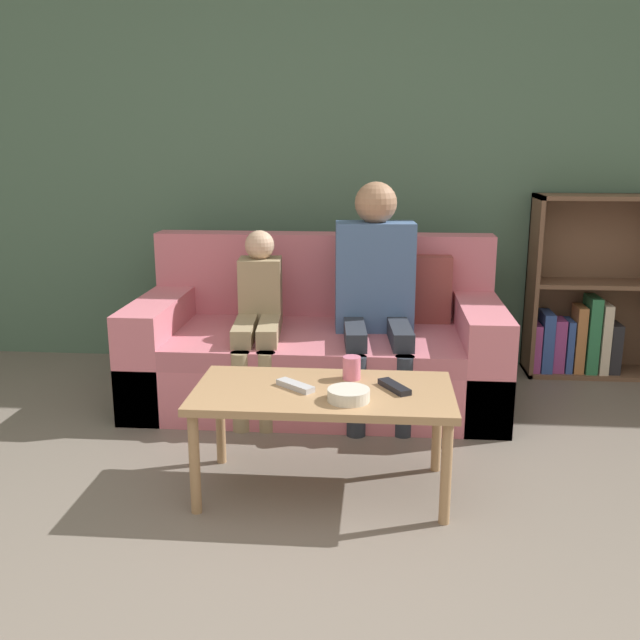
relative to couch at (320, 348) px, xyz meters
The scene contains 10 objects.
wall_back 1.24m from the couch, 89.37° to the left, with size 12.00×0.06×2.60m.
couch is the anchor object (origin of this frame).
bookshelf 1.62m from the couch, 19.77° to the left, with size 0.74×0.28×1.05m.
coffee_table 1.07m from the couch, 84.47° to the right, with size 0.99×0.51×0.42m.
person_adult 0.48m from the couch, 16.23° to the right, with size 0.41×0.66×1.15m.
person_child 0.40m from the couch, 153.62° to the right, with size 0.27×0.65×0.89m.
cup_near 0.97m from the couch, 77.57° to the right, with size 0.07×0.07×0.09m.
tv_remote_0 1.08m from the couch, 90.25° to the right, with size 0.16×0.15×0.02m.
tv_remote_1 1.12m from the couch, 70.35° to the right, with size 0.13×0.17×0.02m.
snack_bowl 1.21m from the couch, 80.15° to the right, with size 0.16×0.16×0.05m.
Camera 1 is at (0.30, -1.46, 1.34)m, focal length 40.00 mm.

